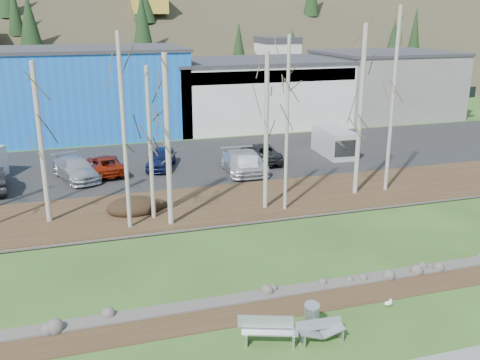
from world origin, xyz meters
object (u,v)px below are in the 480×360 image
object	(u,v)px
litter_bin	(311,318)
car_5	(248,163)
bench_intact	(268,330)
car_7	(249,162)
seagull	(389,303)
car_2	(105,164)
bench_damaged	(320,331)
car_6	(261,152)
van_white	(335,142)
car_3	(76,169)
car_8	(239,163)
car_4	(161,158)

from	to	relation	value
litter_bin	car_5	distance (m)	20.66
bench_intact	car_7	xyz separation A→B (m)	(6.02, 20.62, 0.37)
seagull	car_2	world-z (taller)	car_2
bench_damaged	seagull	distance (m)	3.88
bench_intact	seagull	bearing A→B (deg)	28.86
bench_intact	car_6	bearing A→B (deg)	90.93
bench_intact	litter_bin	distance (m)	1.86
car_7	van_white	size ratio (longest dim) A/B	0.99
seagull	car_3	xyz separation A→B (m)	(-11.70, 21.51, 0.74)
bench_damaged	car_2	distance (m)	24.40
seagull	car_3	distance (m)	24.50
car_2	seagull	bearing A→B (deg)	107.56
litter_bin	car_6	bearing A→B (deg)	75.26
car_8	van_white	size ratio (longest dim) A/B	0.99
bench_damaged	car_7	bearing A→B (deg)	81.82
van_white	bench_damaged	bearing A→B (deg)	-114.22
bench_damaged	car_6	distance (m)	24.22
litter_bin	car_4	size ratio (longest dim) A/B	0.22
car_8	car_2	bearing A→B (deg)	167.86
car_4	van_white	world-z (taller)	van_white
bench_damaged	seagull	world-z (taller)	bench_damaged
car_5	car_7	bearing A→B (deg)	-141.58
car_3	car_5	world-z (taller)	car_3
seagull	litter_bin	bearing A→B (deg)	165.06
bench_intact	car_2	world-z (taller)	car_2
car_3	van_white	xyz separation A→B (m)	(20.53, 0.74, 0.32)
bench_damaged	car_6	xyz separation A→B (m)	(5.97, 23.47, 0.49)
car_7	van_white	bearing A→B (deg)	20.29
car_8	bench_damaged	bearing A→B (deg)	-95.78
car_4	seagull	bearing A→B (deg)	-57.48
bench_intact	bench_damaged	distance (m)	1.89
car_2	car_6	distance (m)	11.96
car_8	seagull	bearing A→B (deg)	-85.90
seagull	car_2	size ratio (longest dim) A/B	0.08
bench_intact	car_3	distance (m)	23.25
car_5	car_2	bearing A→B (deg)	2.21
car_6	van_white	bearing A→B (deg)	-174.02
car_5	van_white	world-z (taller)	van_white
bench_damaged	car_8	size ratio (longest dim) A/B	0.35
car_3	car_4	bearing A→B (deg)	-8.44
car_2	car_3	distance (m)	2.23
car_3	car_4	world-z (taller)	car_3
bench_damaged	car_4	xyz separation A→B (m)	(-1.87, 23.88, 0.51)
seagull	car_2	distance (m)	24.33
seagull	car_8	world-z (taller)	car_8
bench_intact	car_7	world-z (taller)	car_7
litter_bin	car_2	distance (m)	23.66
car_6	car_2	bearing A→B (deg)	4.37
car_2	van_white	bearing A→B (deg)	173.95
bench_intact	car_6	distance (m)	24.34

